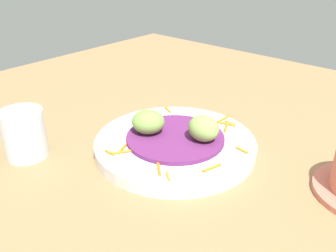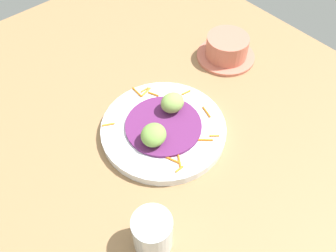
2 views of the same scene
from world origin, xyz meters
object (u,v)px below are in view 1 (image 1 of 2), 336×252
object	(u,v)px
guac_scoop_left	(148,122)
water_glass	(24,134)
main_plate	(175,145)
guac_scoop_center	(204,128)

from	to	relation	value
guac_scoop_left	water_glass	size ratio (longest dim) A/B	0.70
main_plate	guac_scoop_center	distance (cm)	5.76
main_plate	guac_scoop_center	xyz separation A→B (cm)	(1.89, -4.07, 3.61)
main_plate	guac_scoop_center	bearing A→B (deg)	-65.13
main_plate	water_glass	world-z (taller)	water_glass
main_plate	guac_scoop_left	distance (cm)	5.67
guac_scoop_left	water_glass	world-z (taller)	water_glass
guac_scoop_center	main_plate	bearing A→B (deg)	114.87
water_glass	guac_scoop_center	bearing A→B (deg)	-48.13
guac_scoop_center	water_glass	bearing A→B (deg)	131.87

